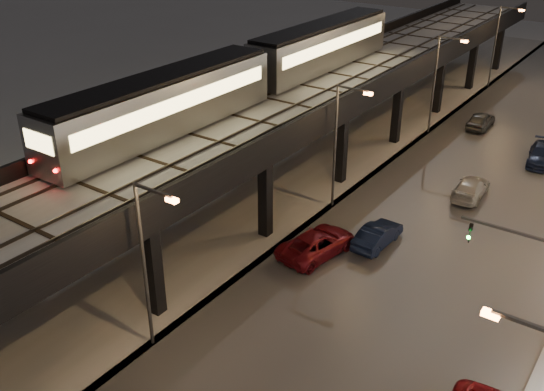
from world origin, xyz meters
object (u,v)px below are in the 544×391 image
Objects in this scene: subway_train at (255,70)px; car_mid_silver at (317,244)px; car_near_white at (377,236)px; car_onc_white at (542,155)px; car_far_white at (481,121)px; car_mid_dark at (470,189)px.

car_mid_silver is at bearing -36.70° from subway_train.
car_onc_white is (5.38, 19.58, 0.03)m from car_near_white.
car_mid_silver is (-2.59, -3.15, 0.05)m from car_near_white.
car_far_white is 0.88× the size of car_onc_white.
car_mid_dark is (2.59, 10.12, -0.02)m from car_near_white.
subway_train is 14.91m from car_mid_silver.
car_mid_silver is 28.10m from car_far_white.
car_far_white is at bearing -82.22° from car_mid_silver.
car_near_white is at bearing -19.29° from subway_train.
car_near_white is at bearing -113.91° from car_onc_white.
car_near_white is 0.85× the size of car_onc_white.
subway_train is at bearing -148.92° from car_onc_white.
subway_train reaches higher than car_mid_silver.
subway_train is 18.16m from car_mid_dark.
car_near_white is 10.44m from car_mid_dark.
subway_train is 8.31× the size of car_far_white.
car_mid_silver is at bearing -117.87° from car_onc_white.
car_mid_silver reaches higher than car_near_white.
subway_train is 24.62m from car_far_white.
car_far_white reaches higher than car_onc_white.
car_far_white is at bearing 60.86° from subway_train.
car_near_white is 0.91× the size of car_mid_dark.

